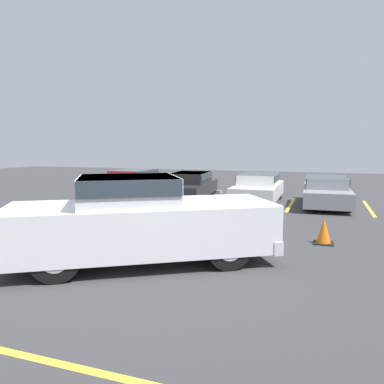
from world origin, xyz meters
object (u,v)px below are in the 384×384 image
Objects in this scene: pickup_truck at (143,220)px; parked_sedan_c at (258,187)px; parked_sedan_d at (326,190)px; parked_sedan_a at (134,182)px; parked_sedan_b at (190,185)px; traffic_cone at (324,232)px; wheel_stop_curb at (204,191)px.

pickup_truck is 9.50m from parked_sedan_c.
parked_sedan_c is 0.98× the size of parked_sedan_d.
pickup_truck is 10.63m from parked_sedan_a.
parked_sedan_b is (-2.36, 9.50, -0.27)m from pickup_truck.
parked_sedan_c is 7.14m from traffic_cone.
traffic_cone is (3.57, 2.89, -0.61)m from pickup_truck.
parked_sedan_d is 6.43m from traffic_cone.
pickup_truck is 8.76× the size of traffic_cone.
traffic_cone is at bearing -56.18° from wheel_stop_curb.
wheel_stop_curb is (-6.07, 9.06, -0.23)m from traffic_cone.
parked_sedan_a reaches higher than parked_sedan_b.
parked_sedan_a is 0.98× the size of parked_sedan_b.
parked_sedan_c reaches higher than wheel_stop_curb.
parked_sedan_a is 2.39× the size of wheel_stop_curb.
wheel_stop_curb is at bearing 178.09° from parked_sedan_b.
parked_sedan_a is at bearing -88.87° from parked_sedan_c.
parked_sedan_b reaches higher than wheel_stop_curb.
parked_sedan_c is 2.80m from parked_sedan_d.
parked_sedan_d is (3.62, 9.31, -0.28)m from pickup_truck.
parked_sedan_a is 6.04m from parked_sedan_c.
parked_sedan_a is 7.18× the size of traffic_cone.
parked_sedan_b is at bearing 93.77° from parked_sedan_a.
parked_sedan_c is at bearing 52.92° from pickup_truck.
parked_sedan_d is at bearing 83.22° from parked_sedan_b.
parked_sedan_a is 1.02× the size of parked_sedan_d.
parked_sedan_d is at bearing -23.31° from wheel_stop_curb.
parked_sedan_c is (3.19, -0.03, 0.01)m from parked_sedan_b.
parked_sedan_b is 1.06× the size of parked_sedan_c.
traffic_cone is 0.33× the size of wheel_stop_curb.
pickup_truck reaches higher than parked_sedan_b.
parked_sedan_b is at bearing -94.21° from parked_sedan_d.
parked_sedan_c is (6.04, 0.21, -0.03)m from parked_sedan_a.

